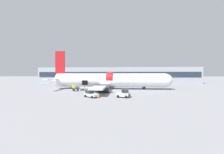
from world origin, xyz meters
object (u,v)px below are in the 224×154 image
at_px(baggage_cart_loading, 86,88).
at_px(ground_crew_supervisor, 74,88).
at_px(airplane, 108,80).
at_px(suitcase_on_tarmac_upright, 78,90).
at_px(baggage_tug_lead, 91,94).
at_px(ground_crew_driver, 73,87).
at_px(baggage_tug_mid, 124,94).
at_px(ground_crew_loader_b, 74,87).
at_px(ground_crew_loader_a, 101,88).

relative_size(baggage_cart_loading, ground_crew_supervisor, 2.47).
distance_m(airplane, suitcase_on_tarmac_upright, 10.03).
height_order(baggage_tug_lead, ground_crew_driver, ground_crew_driver).
height_order(airplane, baggage_tug_lead, airplane).
bearing_deg(baggage_cart_loading, airplane, 35.95).
bearing_deg(suitcase_on_tarmac_upright, ground_crew_supervisor, -147.40).
bearing_deg(suitcase_on_tarmac_upright, baggage_tug_mid, -35.23).
xyz_separation_m(baggage_tug_lead, baggage_cart_loading, (-4.00, 10.90, 0.02)).
bearing_deg(baggage_tug_lead, suitcase_on_tarmac_upright, 122.80).
height_order(airplane, suitcase_on_tarmac_upright, airplane).
bearing_deg(ground_crew_loader_b, baggage_cart_loading, 3.23).
relative_size(baggage_tug_lead, ground_crew_driver, 1.80).
distance_m(airplane, baggage_tug_mid, 15.63).
distance_m(baggage_tug_lead, baggage_cart_loading, 11.61).
relative_size(baggage_tug_lead, baggage_tug_mid, 1.15).
relative_size(baggage_tug_lead, suitcase_on_tarmac_upright, 4.03).
xyz_separation_m(baggage_tug_lead, suitcase_on_tarmac_upright, (-5.72, 8.88, -0.23)).
xyz_separation_m(baggage_tug_lead, ground_crew_supervisor, (-6.44, 8.42, 0.29)).
distance_m(baggage_cart_loading, suitcase_on_tarmac_upright, 2.66).
bearing_deg(suitcase_on_tarmac_upright, ground_crew_loader_a, 10.34).
bearing_deg(ground_crew_driver, ground_crew_loader_b, 94.74).
bearing_deg(baggage_cart_loading, baggage_tug_lead, -69.82).
height_order(baggage_tug_lead, ground_crew_loader_b, ground_crew_loader_b).
height_order(baggage_cart_loading, ground_crew_driver, ground_crew_driver).
distance_m(baggage_tug_mid, ground_crew_loader_b, 17.28).
distance_m(ground_crew_loader_a, ground_crew_supervisor, 7.02).
height_order(ground_crew_supervisor, suitcase_on_tarmac_upright, ground_crew_supervisor).
xyz_separation_m(baggage_tug_lead, ground_crew_driver, (-7.29, 9.73, 0.36)).
bearing_deg(airplane, suitcase_on_tarmac_upright, -140.39).
bearing_deg(airplane, baggage_tug_lead, -96.78).
relative_size(baggage_tug_mid, ground_crew_supervisor, 1.69).
bearing_deg(ground_crew_loader_a, baggage_cart_loading, 168.43).
xyz_separation_m(baggage_tug_lead, ground_crew_loader_a, (0.40, 10.00, 0.31)).
height_order(airplane, ground_crew_supervisor, airplane).
bearing_deg(ground_crew_loader_b, airplane, 25.61).
distance_m(ground_crew_loader_b, ground_crew_supervisor, 2.47).
relative_size(ground_crew_supervisor, suitcase_on_tarmac_upright, 2.08).
xyz_separation_m(ground_crew_driver, suitcase_on_tarmac_upright, (1.57, -0.85, -0.59)).
xyz_separation_m(baggage_cart_loading, ground_crew_loader_b, (-3.37, -0.19, 0.23)).
relative_size(baggage_tug_mid, ground_crew_loader_b, 1.79).
xyz_separation_m(baggage_tug_mid, ground_crew_driver, (-13.71, 9.42, 0.25)).
xyz_separation_m(airplane, ground_crew_driver, (-9.09, -5.37, -1.71)).
bearing_deg(ground_crew_loader_b, ground_crew_supervisor, -67.79).
relative_size(baggage_tug_mid, ground_crew_driver, 1.57).
distance_m(baggage_tug_mid, suitcase_on_tarmac_upright, 14.87).
height_order(baggage_cart_loading, ground_crew_loader_b, ground_crew_loader_b).
distance_m(ground_crew_driver, ground_crew_supervisor, 1.56).
relative_size(ground_crew_loader_a, ground_crew_driver, 0.94).
distance_m(baggage_cart_loading, ground_crew_loader_a, 4.50).
bearing_deg(baggage_tug_lead, ground_crew_loader_a, 87.73).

